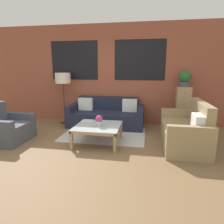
% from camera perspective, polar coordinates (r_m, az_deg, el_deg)
% --- Properties ---
extents(ground_plane, '(16.00, 16.00, 0.00)m').
position_cam_1_polar(ground_plane, '(3.88, -8.91, -11.67)').
color(ground_plane, brown).
extents(wall_back_brick, '(8.40, 0.09, 2.80)m').
position_cam_1_polar(wall_back_brick, '(5.91, -1.58, 10.73)').
color(wall_back_brick, brown).
rests_on(wall_back_brick, ground_plane).
extents(rug, '(1.96, 1.40, 0.00)m').
position_cam_1_polar(rug, '(4.91, -2.25, -6.30)').
color(rug, '#BCB7B2').
rests_on(rug, ground_plane).
extents(couch_dark, '(2.05, 0.88, 0.78)m').
position_cam_1_polar(couch_dark, '(5.56, -1.64, -1.13)').
color(couch_dark, '#1E2338').
rests_on(couch_dark, ground_plane).
extents(settee_vintage, '(0.80, 1.64, 0.92)m').
position_cam_1_polar(settee_vintage, '(4.40, 20.32, -5.11)').
color(settee_vintage, '#99845B').
rests_on(settee_vintage, ground_plane).
extents(armchair_corner, '(0.80, 0.90, 0.84)m').
position_cam_1_polar(armchair_corner, '(4.95, -27.80, -4.28)').
color(armchair_corner, '#474C56').
rests_on(armchair_corner, ground_plane).
extents(coffee_table, '(0.94, 0.94, 0.39)m').
position_cam_1_polar(coffee_table, '(4.25, -4.01, -4.53)').
color(coffee_table, silver).
rests_on(coffee_table, ground_plane).
extents(floor_lamp, '(0.43, 0.43, 1.45)m').
position_cam_1_polar(floor_lamp, '(5.88, -13.84, 8.94)').
color(floor_lamp, '#2D2D2D').
rests_on(floor_lamp, ground_plane).
extents(drawer_cabinet, '(0.36, 0.41, 1.10)m').
position_cam_1_polar(drawer_cabinet, '(5.68, 19.49, 1.27)').
color(drawer_cabinet, tan).
rests_on(drawer_cabinet, ground_plane).
extents(potted_plant, '(0.32, 0.32, 0.42)m').
position_cam_1_polar(potted_plant, '(5.59, 20.06, 9.11)').
color(potted_plant, '#47474C').
rests_on(potted_plant, drawer_cabinet).
extents(flower_vase, '(0.15, 0.15, 0.24)m').
position_cam_1_polar(flower_vase, '(4.13, -3.72, -2.30)').
color(flower_vase, '#ADBCC6').
rests_on(flower_vase, coffee_table).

